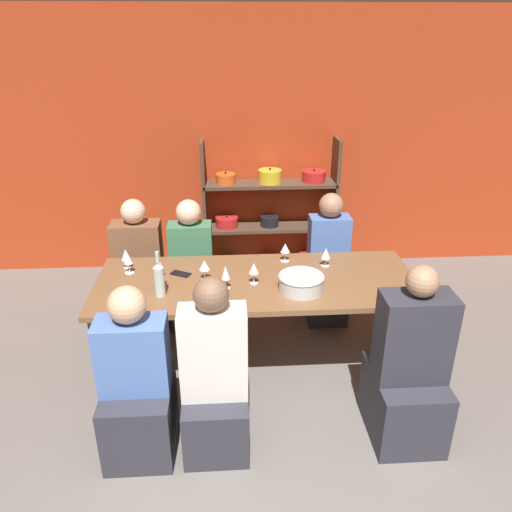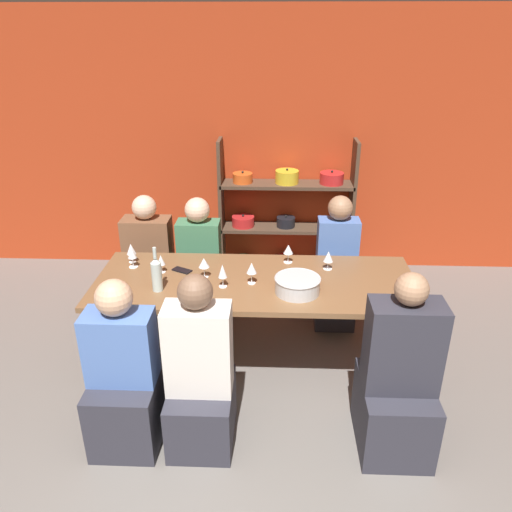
{
  "view_description": "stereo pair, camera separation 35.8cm",
  "coord_description": "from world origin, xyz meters",
  "px_view_note": "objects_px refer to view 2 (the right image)",
  "views": [
    {
      "loc": [
        -0.14,
        -1.41,
        2.48
      ],
      "look_at": [
        0.08,
        1.97,
        0.93
      ],
      "focal_mm": 35.0,
      "sensor_mm": 36.0,
      "label": 1
    },
    {
      "loc": [
        0.21,
        -1.42,
        2.48
      ],
      "look_at": [
        0.08,
        1.97,
        0.93
      ],
      "focal_mm": 35.0,
      "sensor_mm": 36.0,
      "label": 2
    }
  ],
  "objects_px": {
    "wine_glass_red_a": "(161,261)",
    "person_far_a": "(151,272)",
    "wine_glass_red_d": "(132,254)",
    "person_near_c": "(397,387)",
    "wine_glass_empty_b": "(413,290)",
    "person_near_a": "(200,384)",
    "person_far_b": "(335,276)",
    "wine_glass_red_b": "(288,250)",
    "wine_glass_red_c": "(252,269)",
    "cell_phone": "(182,270)",
    "mixing_bowl": "(297,284)",
    "shelf_unit": "(286,220)",
    "wine_bottle_green": "(157,274)",
    "person_near_b": "(126,384)",
    "wine_glass_empty_a": "(223,272)",
    "wine_glass_red_e": "(204,263)",
    "wine_glass_red_g": "(328,257)",
    "wine_glass_red_f": "(131,250)",
    "dining_table": "(255,290)",
    "person_far_c": "(201,274)"
  },
  "relations": [
    {
      "from": "wine_glass_red_a",
      "to": "person_far_a",
      "type": "xyz_separation_m",
      "value": [
        -0.28,
        0.7,
        -0.45
      ]
    },
    {
      "from": "wine_glass_red_d",
      "to": "person_near_c",
      "type": "relative_size",
      "value": 0.13
    },
    {
      "from": "wine_glass_empty_b",
      "to": "person_near_c",
      "type": "height_order",
      "value": "person_near_c"
    },
    {
      "from": "person_near_a",
      "to": "person_far_b",
      "type": "height_order",
      "value": "person_near_a"
    },
    {
      "from": "wine_glass_red_b",
      "to": "wine_glass_red_c",
      "type": "relative_size",
      "value": 0.92
    },
    {
      "from": "wine_glass_red_d",
      "to": "person_far_b",
      "type": "height_order",
      "value": "person_far_b"
    },
    {
      "from": "cell_phone",
      "to": "person_near_c",
      "type": "distance_m",
      "value": 1.77
    },
    {
      "from": "mixing_bowl",
      "to": "person_far_b",
      "type": "height_order",
      "value": "person_far_b"
    },
    {
      "from": "shelf_unit",
      "to": "wine_bottle_green",
      "type": "xyz_separation_m",
      "value": [
        -0.95,
        -1.94,
        0.32
      ]
    },
    {
      "from": "mixing_bowl",
      "to": "wine_glass_red_b",
      "type": "distance_m",
      "value": 0.5
    },
    {
      "from": "person_far_a",
      "to": "person_near_b",
      "type": "bearing_deg",
      "value": 97.62
    },
    {
      "from": "wine_glass_empty_a",
      "to": "person_near_b",
      "type": "distance_m",
      "value": 1.0
    },
    {
      "from": "shelf_unit",
      "to": "wine_bottle_green",
      "type": "distance_m",
      "value": 2.19
    },
    {
      "from": "shelf_unit",
      "to": "wine_glass_red_e",
      "type": "distance_m",
      "value": 1.87
    },
    {
      "from": "wine_glass_empty_b",
      "to": "wine_glass_red_g",
      "type": "relative_size",
      "value": 1.11
    },
    {
      "from": "person_far_a",
      "to": "wine_glass_red_f",
      "type": "bearing_deg",
      "value": 91.13
    },
    {
      "from": "wine_glass_red_b",
      "to": "person_near_a",
      "type": "bearing_deg",
      "value": -117.01
    },
    {
      "from": "wine_glass_red_g",
      "to": "person_far_a",
      "type": "relative_size",
      "value": 0.13
    },
    {
      "from": "wine_bottle_green",
      "to": "wine_glass_red_b",
      "type": "distance_m",
      "value": 1.06
    },
    {
      "from": "mixing_bowl",
      "to": "wine_bottle_green",
      "type": "relative_size",
      "value": 0.99
    },
    {
      "from": "dining_table",
      "to": "person_far_b",
      "type": "xyz_separation_m",
      "value": [
        0.69,
        0.72,
        -0.23
      ]
    },
    {
      "from": "wine_glass_red_g",
      "to": "person_near_b",
      "type": "xyz_separation_m",
      "value": [
        -1.35,
        -1.0,
        -0.45
      ]
    },
    {
      "from": "wine_glass_empty_a",
      "to": "person_near_b",
      "type": "xyz_separation_m",
      "value": [
        -0.56,
        -0.67,
        -0.47
      ]
    },
    {
      "from": "wine_glass_red_b",
      "to": "wine_glass_empty_b",
      "type": "relative_size",
      "value": 0.91
    },
    {
      "from": "person_far_c",
      "to": "wine_glass_red_d",
      "type": "bearing_deg",
      "value": 52.86
    },
    {
      "from": "wine_glass_red_f",
      "to": "dining_table",
      "type": "bearing_deg",
      "value": -15.1
    },
    {
      "from": "mixing_bowl",
      "to": "person_near_a",
      "type": "bearing_deg",
      "value": -135.34
    },
    {
      "from": "dining_table",
      "to": "person_far_a",
      "type": "bearing_deg",
      "value": 141.61
    },
    {
      "from": "wine_glass_empty_b",
      "to": "person_near_b",
      "type": "xyz_separation_m",
      "value": [
        -1.86,
        -0.47,
        -0.46
      ]
    },
    {
      "from": "mixing_bowl",
      "to": "wine_glass_red_d",
      "type": "bearing_deg",
      "value": 164.35
    },
    {
      "from": "person_far_b",
      "to": "wine_glass_red_f",
      "type": "bearing_deg",
      "value": 15.11
    },
    {
      "from": "person_near_a",
      "to": "wine_glass_red_f",
      "type": "bearing_deg",
      "value": 122.84
    },
    {
      "from": "shelf_unit",
      "to": "person_far_b",
      "type": "height_order",
      "value": "shelf_unit"
    },
    {
      "from": "wine_glass_red_e",
      "to": "person_near_c",
      "type": "relative_size",
      "value": 0.13
    },
    {
      "from": "wine_glass_empty_a",
      "to": "wine_glass_empty_b",
      "type": "height_order",
      "value": "wine_glass_empty_a"
    },
    {
      "from": "mixing_bowl",
      "to": "wine_bottle_green",
      "type": "distance_m",
      "value": 0.99
    },
    {
      "from": "wine_glass_red_c",
      "to": "person_near_c",
      "type": "bearing_deg",
      "value": -37.54
    },
    {
      "from": "wine_glass_red_b",
      "to": "wine_glass_empty_a",
      "type": "xyz_separation_m",
      "value": [
        -0.48,
        -0.43,
        0.01
      ]
    },
    {
      "from": "wine_glass_empty_b",
      "to": "person_far_a",
      "type": "distance_m",
      "value": 2.4
    },
    {
      "from": "dining_table",
      "to": "wine_glass_red_f",
      "type": "height_order",
      "value": "wine_glass_red_f"
    },
    {
      "from": "person_near_c",
      "to": "person_far_c",
      "type": "height_order",
      "value": "person_near_c"
    },
    {
      "from": "wine_glass_empty_b",
      "to": "person_far_c",
      "type": "xyz_separation_m",
      "value": [
        -1.6,
        1.06,
        -0.46
      ]
    },
    {
      "from": "shelf_unit",
      "to": "person_far_c",
      "type": "xyz_separation_m",
      "value": [
        -0.79,
        -1.01,
        -0.16
      ]
    },
    {
      "from": "wine_glass_red_e",
      "to": "person_far_b",
      "type": "distance_m",
      "value": 1.35
    },
    {
      "from": "person_far_a",
      "to": "person_near_c",
      "type": "height_order",
      "value": "person_near_c"
    },
    {
      "from": "wine_glass_red_b",
      "to": "person_near_b",
      "type": "xyz_separation_m",
      "value": [
        -1.04,
        -1.1,
        -0.46
      ]
    },
    {
      "from": "shelf_unit",
      "to": "wine_glass_empty_a",
      "type": "distance_m",
      "value": 1.96
    },
    {
      "from": "shelf_unit",
      "to": "wine_glass_red_b",
      "type": "distance_m",
      "value": 1.47
    },
    {
      "from": "wine_glass_red_d",
      "to": "cell_phone",
      "type": "xyz_separation_m",
      "value": [
        0.39,
        -0.05,
        -0.11
      ]
    },
    {
      "from": "wine_glass_red_c",
      "to": "wine_glass_empty_b",
      "type": "distance_m",
      "value": 1.13
    }
  ]
}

